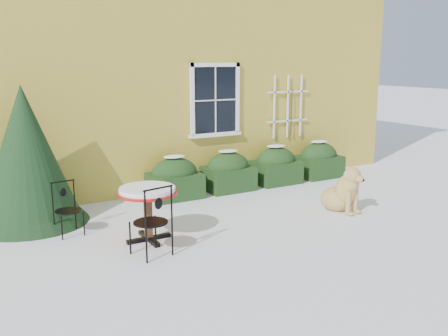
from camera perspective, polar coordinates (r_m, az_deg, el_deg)
ground at (r=8.60m, az=3.35°, el=-7.10°), size 80.00×80.00×0.00m
house at (r=14.48m, az=-12.27°, el=13.44°), size 12.40×8.40×6.40m
hedge_row at (r=11.42m, az=3.30°, el=-0.13°), size 4.95×0.80×0.91m
evergreen_shrub at (r=9.38m, az=-21.57°, el=-0.07°), size 2.02×2.02×2.45m
bistro_table at (r=7.99m, az=-8.74°, el=-3.22°), size 0.95×0.95×0.88m
patio_chair_near at (r=7.42m, az=-8.19°, el=-5.99°), size 0.57×0.56×1.08m
patio_chair_far at (r=8.67m, az=-17.48°, el=-4.44°), size 0.44×0.43×0.89m
dog at (r=9.78m, az=13.43°, el=-2.75°), size 0.67×1.04×0.93m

